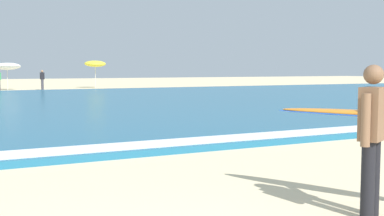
{
  "coord_description": "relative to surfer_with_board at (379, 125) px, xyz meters",
  "views": [
    {
      "loc": [
        -1.42,
        -2.72,
        1.69
      ],
      "look_at": [
        1.79,
        3.66,
        1.1
      ],
      "focal_mm": 45.1,
      "sensor_mm": 36.0,
      "label": 1
    }
  ],
  "objects": [
    {
      "name": "beach_umbrella_3",
      "position": [
        6.86,
        37.07,
        1.06
      ],
      "size": [
        1.82,
        1.85,
        2.43
      ],
      "color": "beige",
      "rests_on": "ground"
    },
    {
      "name": "surf_foam",
      "position": [
        -3.02,
        5.11,
        -0.89
      ],
      "size": [
        120.0,
        0.91,
        0.01
      ],
      "primitive_type": "cube",
      "color": "white",
      "rests_on": "sea"
    },
    {
      "name": "beach_umbrella_2",
      "position": [
        -0.41,
        35.91,
        0.82
      ],
      "size": [
        2.02,
        2.06,
        2.21
      ],
      "color": "beige",
      "rests_on": "ground"
    },
    {
      "name": "beachgoer_near_row_left",
      "position": [
        2.05,
        34.92,
        -0.19
      ],
      "size": [
        0.32,
        0.2,
        1.58
      ],
      "color": "#383842",
      "rests_on": "ground"
    },
    {
      "name": "surfer_with_board",
      "position": [
        0.0,
        0.0,
        0.0
      ],
      "size": [
        1.52,
        2.68,
        1.73
      ],
      "color": "black",
      "rests_on": "ground"
    }
  ]
}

